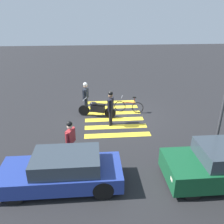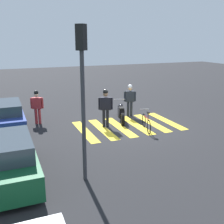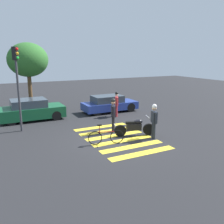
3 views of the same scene
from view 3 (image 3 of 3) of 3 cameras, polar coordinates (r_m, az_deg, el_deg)
ground_plane at (r=12.64m, az=1.53°, el=-6.13°), size 60.00×60.00×0.00m
police_motorcycle at (r=12.93m, az=5.32°, el=-3.63°), size 2.12×0.91×1.03m
leaning_bicycle at (r=11.69m, az=-1.42°, el=-5.81°), size 1.68×0.61×1.00m
officer_on_foot at (r=13.38m, az=0.29°, el=-0.06°), size 0.36×0.67×1.90m
officer_by_motorcycle at (r=12.47m, az=9.83°, el=-1.56°), size 0.35×0.65×1.81m
pedestrian_bystander at (r=16.85m, az=1.09°, el=2.26°), size 0.37×0.62×1.74m
crosswalk_stripes at (r=12.64m, az=1.53°, el=-6.12°), size 3.26×4.95×0.01m
car_green_compact at (r=16.84m, az=-18.38°, el=0.44°), size 4.07×1.85×1.40m
car_blue_hatchback at (r=18.33m, az=-0.67°, el=1.91°), size 4.13×1.67×1.25m
traffic_light_pole at (r=14.13m, az=-21.35°, el=7.81°), size 0.34×0.34×4.63m
street_tree_mid at (r=19.81m, az=-19.16°, el=11.44°), size 3.01×3.01×5.14m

